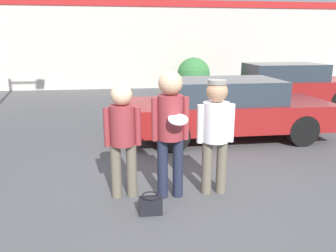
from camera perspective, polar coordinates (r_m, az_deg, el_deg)
ground_plane at (r=5.04m, az=1.25°, el=-11.20°), size 56.00×56.00×0.00m
storefront_building at (r=15.56m, az=-5.38°, el=13.94°), size 24.00×0.22×3.96m
person_left at (r=4.58m, az=-7.92°, el=-1.04°), size 0.52×0.35×1.64m
person_middle_with_frisbee at (r=4.49m, az=0.42°, el=0.49°), size 0.52×0.56×1.81m
person_right at (r=4.68m, az=8.30°, el=-0.14°), size 0.54×0.37×1.68m
parked_car_near at (r=7.62m, az=10.27°, el=3.11°), size 4.51×1.85×1.36m
parked_car_far at (r=11.72m, az=19.70°, el=6.69°), size 4.65×1.83×1.46m
shrub at (r=15.04m, az=4.47°, el=9.05°), size 1.46×1.46×1.46m
handbag at (r=4.38m, az=-3.04°, el=-13.53°), size 0.30×0.23×0.27m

